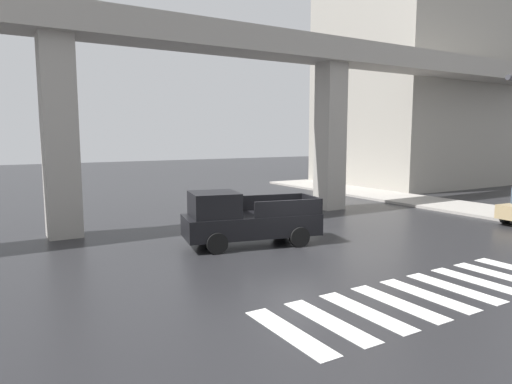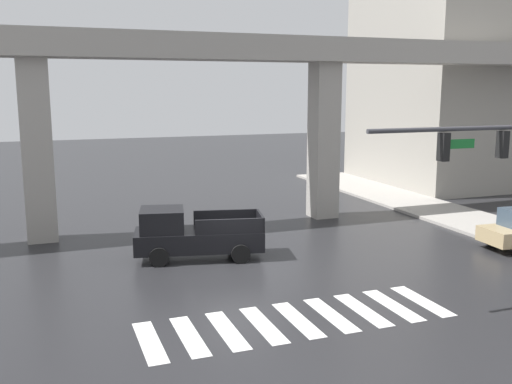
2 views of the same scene
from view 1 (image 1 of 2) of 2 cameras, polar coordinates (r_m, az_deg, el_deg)
name	(u,v)px [view 1 (image 1 of 2)]	position (r m, az deg, el deg)	size (l,w,h in m)	color
ground_plane	(298,249)	(16.93, 5.31, -7.13)	(120.00, 120.00, 0.00)	#232326
crosswalk_stripes	(427,295)	(12.98, 20.63, -11.99)	(9.35, 2.80, 0.01)	silver
elevated_overpass	(216,54)	(22.46, -5.00, 16.88)	(56.15, 2.21, 9.30)	#9E9991
sidewalk_east	(474,209)	(28.13, 25.64, -1.94)	(4.00, 36.00, 0.15)	#9E9991
pickup_truck	(244,220)	(17.23, -1.51, -3.48)	(5.39, 2.94, 2.08)	black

